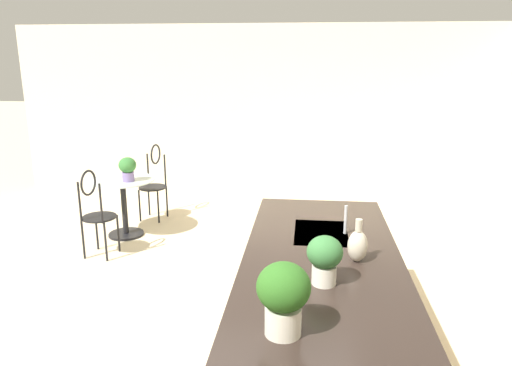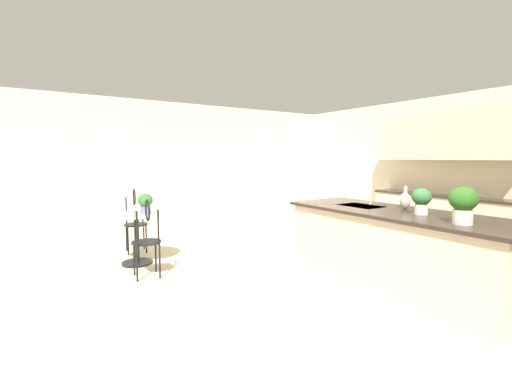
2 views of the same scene
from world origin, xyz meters
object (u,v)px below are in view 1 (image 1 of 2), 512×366
object	(u,v)px
chair_by_island	(96,209)
potted_plant_on_table	(128,168)
potted_plant_counter_far	(283,294)
vase_on_counter	(358,245)
bistro_table	(124,202)
potted_plant_counter_near	(325,257)
chair_near_window	(154,178)

from	to	relation	value
chair_by_island	potted_plant_on_table	size ratio (longest dim) A/B	3.49
potted_plant_counter_far	vase_on_counter	distance (m)	1.00
bistro_table	potted_plant_on_table	world-z (taller)	potted_plant_on_table
potted_plant_counter_far	vase_on_counter	size ratio (longest dim) A/B	1.27
chair_by_island	potted_plant_counter_near	size ratio (longest dim) A/B	3.51
vase_on_counter	chair_by_island	bearing A→B (deg)	-125.11
bistro_table	chair_near_window	size ratio (longest dim) A/B	0.77
bistro_table	vase_on_counter	xyz separation A→B (m)	(2.57, 2.63, 0.58)
chair_by_island	potted_plant_on_table	bearing A→B (deg)	165.56
potted_plant_on_table	potted_plant_counter_far	world-z (taller)	potted_plant_counter_far
potted_plant_on_table	vase_on_counter	world-z (taller)	vase_on_counter
potted_plant_counter_near	bistro_table	bearing A→B (deg)	-140.57
chair_near_window	potted_plant_counter_far	xyz separation A→B (m)	(4.19, 2.03, 0.56)
chair_near_window	potted_plant_counter_far	bearing A→B (deg)	25.86
bistro_table	chair_by_island	bearing A→B (deg)	-3.68
chair_near_window	vase_on_counter	bearing A→B (deg)	36.83
chair_by_island	vase_on_counter	xyz separation A→B (m)	(1.88, 2.67, 0.46)
bistro_table	potted_plant_counter_near	distance (m)	3.84
potted_plant_counter_far	potted_plant_counter_near	bearing A→B (deg)	159.16
potted_plant_counter_near	vase_on_counter	bearing A→B (deg)	147.43
potted_plant_counter_far	vase_on_counter	bearing A→B (deg)	154.31
bistro_table	chair_near_window	distance (m)	0.75
chair_near_window	vase_on_counter	distance (m)	4.14
potted_plant_counter_near	vase_on_counter	xyz separation A→B (m)	(-0.35, 0.22, -0.06)
chair_near_window	vase_on_counter	world-z (taller)	vase_on_counter
bistro_table	vase_on_counter	bearing A→B (deg)	45.59
vase_on_counter	chair_near_window	bearing A→B (deg)	-143.17
potted_plant_counter_near	vase_on_counter	world-z (taller)	potted_plant_counter_near
chair_by_island	potted_plant_counter_near	xyz separation A→B (m)	(2.23, 2.45, 0.52)
potted_plant_counter_far	potted_plant_counter_near	world-z (taller)	potted_plant_counter_far
chair_near_window	potted_plant_on_table	xyz separation A→B (m)	(0.80, -0.05, 0.34)
potted_plant_counter_far	chair_near_window	bearing A→B (deg)	-154.14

